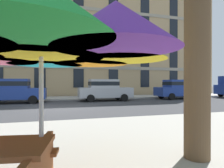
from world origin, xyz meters
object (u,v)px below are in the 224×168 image
(sedan_blue, at_px, (14,90))
(sedan_blue_midblock, at_px, (179,89))
(sedan_silver, at_px, (105,89))
(patio_umbrella, at_px, (41,37))

(sedan_blue, distance_m, sedan_blue_midblock, 13.98)
(sedan_blue, height_order, sedan_blue_midblock, same)
(sedan_silver, xyz_separation_m, sedan_blue_midblock, (7.11, 0.00, 0.00))
(sedan_blue_midblock, distance_m, patio_umbrella, 16.86)
(sedan_blue, xyz_separation_m, sedan_blue_midblock, (13.98, 0.00, 0.00))
(sedan_silver, bearing_deg, sedan_blue, 180.00)
(sedan_silver, relative_size, sedan_blue_midblock, 1.00)
(patio_umbrella, bearing_deg, sedan_blue_midblock, 49.02)
(sedan_silver, bearing_deg, sedan_blue_midblock, 0.00)
(sedan_blue, xyz_separation_m, sedan_silver, (6.87, 0.00, 0.00))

